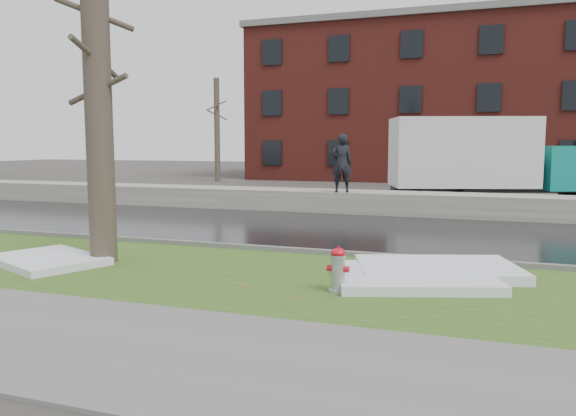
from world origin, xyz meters
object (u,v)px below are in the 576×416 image
(fire_hydrant, at_px, (338,268))
(tree, at_px, (98,93))
(worker, at_px, (342,163))
(box_truck, at_px, (490,159))

(fire_hydrant, xyz_separation_m, tree, (-5.00, 0.74, 2.92))
(tree, distance_m, worker, 9.76)
(fire_hydrant, height_order, tree, tree)
(worker, bearing_deg, box_truck, -153.79)
(box_truck, bearing_deg, worker, -153.38)
(worker, bearing_deg, fire_hydrant, 85.25)
(fire_hydrant, xyz_separation_m, worker, (-2.41, 10.01, 1.30))
(fire_hydrant, bearing_deg, tree, 174.97)
(fire_hydrant, relative_size, worker, 0.38)
(box_truck, height_order, worker, box_truck)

